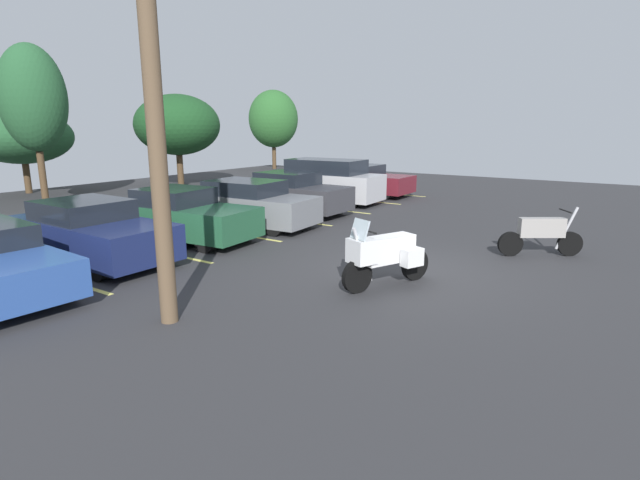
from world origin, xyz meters
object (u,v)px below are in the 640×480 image
car_charcoal (292,193)px  car_maroon (361,180)px  utility_pole (150,54)px  motorcycle_second (542,234)px  car_green (183,216)px  car_grey (248,204)px  car_navy (90,232)px  car_silver (328,181)px  motorcycle_touring (384,254)px

car_charcoal → car_maroon: 5.77m
car_charcoal → utility_pole: 11.16m
motorcycle_second → car_green: bearing=113.0°
car_grey → motorcycle_second: bearing=-81.9°
car_navy → utility_pole: bearing=-108.3°
motorcycle_second → car_grey: 8.73m
car_charcoal → motorcycle_second: bearing=-99.7°
car_navy → car_grey: bearing=-3.7°
car_green → car_maroon: bearing=1.8°
car_green → car_grey: (2.52, -0.22, 0.02)m
motorcycle_second → car_charcoal: bearing=80.3°
car_navy → motorcycle_second: bearing=-54.0°
car_grey → car_green: bearing=175.0°
car_navy → utility_pole: 6.00m
car_charcoal → car_maroon: bearing=2.6°
car_green → car_maroon: 11.06m
motorcycle_second → car_navy: car_navy is taller
car_silver → car_maroon: 2.89m
motorcycle_second → car_maroon: car_maroon is taller
car_silver → utility_pole: 13.76m
motorcycle_second → car_silver: (4.42, 9.20, 0.35)m
car_navy → motorcycle_touring: bearing=-72.6°
motorcycle_touring → car_maroon: (11.69, 7.00, 0.02)m
car_navy → car_charcoal: 8.04m
motorcycle_second → car_maroon: size_ratio=0.39×
utility_pole → car_grey: bearing=32.0°
motorcycle_second → car_grey: (-1.24, 8.64, 0.17)m
motorcycle_touring → utility_pole: 5.54m
motorcycle_second → car_maroon: (7.29, 9.21, 0.15)m
car_navy → car_green: bearing=-2.6°
car_green → utility_pole: size_ratio=0.53×
motorcycle_second → car_silver: car_silver is taller
motorcycle_touring → car_navy: (-2.12, 6.78, 0.02)m
car_navy → car_silver: bearing=1.2°
utility_pole → motorcycle_touring: bearing=-31.0°
car_grey → car_silver: (5.65, 0.56, 0.19)m
car_grey → car_maroon: car_grey is taller
car_green → car_silver: car_silver is taller
motorcycle_touring → car_navy: 7.10m
motorcycle_second → car_green: 9.63m
motorcycle_second → utility_pole: (-8.03, 4.39, 3.69)m
car_grey → car_maroon: 8.55m
car_silver → car_maroon: car_silver is taller
motorcycle_second → utility_pole: utility_pole is taller
car_grey → utility_pole: utility_pole is taller
car_grey → utility_pole: bearing=-148.0°
car_charcoal → car_silver: bearing=5.2°
motorcycle_touring → car_silver: (8.81, 7.00, 0.23)m
car_silver → utility_pole: (-12.45, -4.82, 3.34)m
car_green → utility_pole: 7.13m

